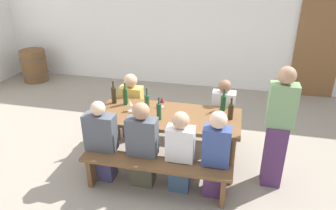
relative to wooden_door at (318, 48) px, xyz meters
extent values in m
plane|color=gray|center=(-2.46, -3.03, -1.05)|extent=(24.00, 24.00, 0.00)
cube|color=white|center=(-2.46, 0.14, 0.55)|extent=(14.00, 0.20, 3.20)
cube|color=brown|center=(0.00, 0.00, 0.00)|extent=(0.90, 0.06, 2.10)
cube|color=brown|center=(-2.46, -3.03, -0.33)|extent=(2.01, 0.86, 0.05)
cylinder|color=brown|center=(-3.38, -3.39, -0.70)|extent=(0.07, 0.07, 0.70)
cylinder|color=brown|center=(-1.53, -3.39, -0.70)|extent=(0.07, 0.07, 0.70)
cylinder|color=brown|center=(-3.38, -2.66, -0.70)|extent=(0.07, 0.07, 0.70)
cylinder|color=brown|center=(-1.53, -2.66, -0.70)|extent=(0.07, 0.07, 0.70)
cube|color=brown|center=(-2.46, -3.75, -0.62)|extent=(1.91, 0.30, 0.04)
cube|color=brown|center=(-3.31, -3.75, -0.84)|extent=(0.06, 0.24, 0.41)
cube|color=brown|center=(-1.60, -3.75, -0.84)|extent=(0.06, 0.24, 0.41)
cube|color=brown|center=(-2.46, -2.30, -0.62)|extent=(1.91, 0.30, 0.04)
cube|color=brown|center=(-3.31, -2.30, -0.84)|extent=(0.06, 0.24, 0.41)
cube|color=brown|center=(-1.60, -2.30, -0.84)|extent=(0.06, 0.24, 0.41)
cylinder|color=#234C2D|center=(-2.79, -2.93, -0.19)|extent=(0.07, 0.07, 0.22)
cylinder|color=#234C2D|center=(-2.79, -2.93, -0.04)|extent=(0.02, 0.02, 0.09)
cylinder|color=black|center=(-2.79, -2.93, 0.02)|extent=(0.03, 0.03, 0.01)
cylinder|color=#194723|center=(-1.72, -2.71, -0.19)|extent=(0.08, 0.08, 0.22)
cylinder|color=#194723|center=(-1.72, -2.71, -0.04)|extent=(0.03, 0.03, 0.09)
cylinder|color=black|center=(-1.72, -2.71, 0.01)|extent=(0.03, 0.03, 0.01)
cylinder|color=#332814|center=(-1.61, -2.96, -0.19)|extent=(0.08, 0.08, 0.22)
cylinder|color=#332814|center=(-1.61, -2.96, -0.04)|extent=(0.03, 0.03, 0.08)
cylinder|color=black|center=(-1.61, -2.96, 0.00)|extent=(0.03, 0.03, 0.01)
cylinder|color=#194723|center=(-3.15, -2.83, -0.18)|extent=(0.07, 0.07, 0.25)
cylinder|color=#194723|center=(-3.15, -2.83, -0.02)|extent=(0.02, 0.02, 0.08)
cylinder|color=black|center=(-3.15, -2.83, 0.03)|extent=(0.03, 0.03, 0.01)
cylinder|color=#234C2D|center=(-2.55, -3.18, -0.18)|extent=(0.07, 0.07, 0.23)
cylinder|color=#234C2D|center=(-2.55, -3.18, -0.03)|extent=(0.02, 0.02, 0.07)
cylinder|color=black|center=(-2.55, -3.18, 0.01)|extent=(0.03, 0.03, 0.01)
cylinder|color=#332814|center=(-3.33, -2.82, -0.18)|extent=(0.07, 0.07, 0.24)
cylinder|color=#332814|center=(-3.33, -2.82, -0.01)|extent=(0.03, 0.03, 0.09)
cylinder|color=black|center=(-3.33, -2.82, 0.04)|extent=(0.03, 0.03, 0.01)
cylinder|color=silver|center=(-2.78, -3.28, -0.30)|extent=(0.06, 0.06, 0.01)
cylinder|color=silver|center=(-2.78, -3.28, -0.25)|extent=(0.01, 0.01, 0.09)
cone|color=maroon|center=(-2.78, -3.28, -0.17)|extent=(0.07, 0.07, 0.07)
cylinder|color=silver|center=(-1.73, -3.08, -0.30)|extent=(0.06, 0.06, 0.01)
cylinder|color=silver|center=(-1.73, -3.08, -0.25)|extent=(0.01, 0.01, 0.08)
cone|color=#D18C93|center=(-1.73, -3.08, -0.17)|extent=(0.07, 0.07, 0.09)
cylinder|color=silver|center=(-3.01, -3.03, -0.30)|extent=(0.06, 0.06, 0.01)
cylinder|color=silver|center=(-3.01, -3.03, -0.25)|extent=(0.01, 0.01, 0.08)
cone|color=beige|center=(-3.01, -3.03, -0.17)|extent=(0.08, 0.08, 0.09)
cylinder|color=silver|center=(-2.60, -2.80, -0.30)|extent=(0.06, 0.06, 0.01)
cylinder|color=silver|center=(-2.60, -2.80, -0.26)|extent=(0.01, 0.01, 0.06)
cone|color=maroon|center=(-2.60, -2.80, -0.19)|extent=(0.07, 0.07, 0.08)
cube|color=#3E3B65|center=(-3.22, -3.60, -0.83)|extent=(0.30, 0.24, 0.45)
cube|color=#4C515B|center=(-3.22, -3.60, -0.35)|extent=(0.41, 0.20, 0.50)
sphere|color=beige|center=(-3.22, -3.60, -0.01)|extent=(0.19, 0.19, 0.19)
cube|color=#484535|center=(-2.66, -3.60, -0.83)|extent=(0.29, 0.24, 0.45)
cube|color=#4C515B|center=(-2.66, -3.60, -0.35)|extent=(0.39, 0.20, 0.51)
sphere|color=#A87A5B|center=(-2.66, -3.60, 0.01)|extent=(0.21, 0.21, 0.21)
cube|color=#354C68|center=(-2.17, -3.60, -0.83)|extent=(0.26, 0.24, 0.45)
cube|color=silver|center=(-2.17, -3.60, -0.38)|extent=(0.34, 0.20, 0.44)
sphere|color=tan|center=(-2.17, -3.60, -0.05)|extent=(0.21, 0.21, 0.21)
cube|color=#54305E|center=(-1.73, -3.60, -0.83)|extent=(0.25, 0.24, 0.45)
cube|color=#384C8C|center=(-1.73, -3.60, -0.35)|extent=(0.33, 0.20, 0.50)
sphere|color=beige|center=(-1.73, -3.60, 0.00)|extent=(0.21, 0.21, 0.21)
cube|color=#58354C|center=(-3.19, -2.45, -0.83)|extent=(0.27, 0.24, 0.45)
cube|color=gold|center=(-3.19, -2.45, -0.39)|extent=(0.37, 0.20, 0.42)
sphere|color=tan|center=(-3.19, -2.45, -0.07)|extent=(0.22, 0.22, 0.22)
cube|color=#382742|center=(-1.73, -2.45, -0.83)|extent=(0.26, 0.24, 0.45)
cube|color=silver|center=(-1.73, -2.45, -0.36)|extent=(0.35, 0.20, 0.47)
sphere|color=#846047|center=(-1.73, -2.45, -0.03)|extent=(0.19, 0.19, 0.19)
cube|color=#4E2B59|center=(-1.01, -3.23, -0.62)|extent=(0.25, 0.24, 0.86)
cube|color=#729966|center=(-1.01, -3.23, 0.09)|extent=(0.33, 0.20, 0.55)
sphere|color=#A87A5B|center=(-1.01, -3.23, 0.47)|extent=(0.21, 0.21, 0.21)
cylinder|color=brown|center=(-6.32, -0.50, -0.67)|extent=(0.58, 0.58, 0.75)
torus|color=#4C4C51|center=(-6.32, -0.50, -0.49)|extent=(0.61, 0.61, 0.02)
torus|color=#4C4C51|center=(-6.32, -0.50, -0.86)|extent=(0.61, 0.61, 0.02)
camera|label=1|loc=(-1.58, -6.87, 1.71)|focal=33.94mm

